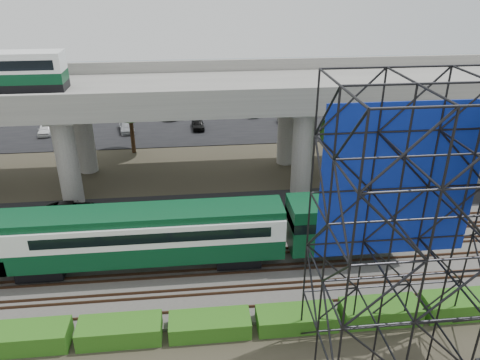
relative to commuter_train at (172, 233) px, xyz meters
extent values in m
plane|color=#474233|center=(1.14, -2.00, -2.88)|extent=(140.00, 140.00, 0.00)
cube|color=slate|center=(1.14, 0.00, -2.78)|extent=(90.00, 12.00, 0.20)
cube|color=black|center=(1.14, 8.50, -2.84)|extent=(90.00, 5.00, 0.08)
cube|color=black|center=(1.14, 32.00, -2.84)|extent=(90.00, 18.00, 0.08)
cube|color=slate|center=(1.14, 54.00, -2.87)|extent=(140.00, 40.00, 0.03)
cube|color=#472D1E|center=(1.14, -4.72, -2.60)|extent=(90.00, 0.08, 0.16)
cube|color=#472D1E|center=(1.14, -3.28, -2.60)|extent=(90.00, 0.08, 0.16)
cube|color=#472D1E|center=(1.14, -2.72, -2.60)|extent=(90.00, 0.08, 0.16)
cube|color=#472D1E|center=(1.14, -1.28, -2.60)|extent=(90.00, 0.08, 0.16)
cube|color=#472D1E|center=(1.14, -0.72, -2.60)|extent=(90.00, 0.08, 0.16)
cube|color=#472D1E|center=(1.14, 0.72, -2.60)|extent=(90.00, 0.08, 0.16)
cube|color=#472D1E|center=(1.14, 1.28, -2.60)|extent=(90.00, 0.08, 0.16)
cube|color=#472D1E|center=(1.14, 2.72, -2.60)|extent=(90.00, 0.08, 0.16)
cube|color=#472D1E|center=(1.14, 3.28, -2.60)|extent=(90.00, 0.08, 0.16)
cube|color=#472D1E|center=(1.14, 4.72, -2.60)|extent=(90.00, 0.08, 0.16)
cube|color=black|center=(-8.62, 0.00, -2.07)|extent=(3.00, 2.20, 0.90)
cube|color=black|center=(4.38, 0.00, -2.07)|extent=(3.00, 2.20, 0.90)
cube|color=#083C1F|center=(-2.12, 0.00, -0.92)|extent=(19.00, 3.00, 1.40)
cube|color=white|center=(-2.12, 0.00, 0.53)|extent=(19.00, 3.00, 1.50)
cube|color=#083C1F|center=(-2.12, 0.00, 1.53)|extent=(19.00, 2.60, 0.50)
cube|color=black|center=(-1.12, 0.00, 0.58)|extent=(15.00, 3.06, 0.70)
cube|color=#083C1F|center=(11.88, 0.00, 0.08)|extent=(8.00, 3.00, 3.40)
cube|color=#9E9B93|center=(1.14, 14.00, 5.72)|extent=(80.00, 12.00, 1.20)
cube|color=#9E9B93|center=(1.14, 8.25, 6.87)|extent=(80.00, 0.50, 1.10)
cube|color=#9E9B93|center=(1.14, 19.75, 6.87)|extent=(80.00, 0.50, 1.10)
cylinder|color=#9E9B93|center=(-8.86, 10.50, 1.12)|extent=(1.80, 1.80, 8.00)
cylinder|color=#9E9B93|center=(-8.86, 17.50, 1.12)|extent=(1.80, 1.80, 8.00)
cube|color=#9E9B93|center=(-8.86, 14.00, 4.82)|extent=(2.40, 9.00, 0.60)
cylinder|color=#9E9B93|center=(11.14, 10.50, 1.12)|extent=(1.80, 1.80, 8.00)
cylinder|color=#9E9B93|center=(11.14, 17.50, 1.12)|extent=(1.80, 1.80, 8.00)
cube|color=#9E9B93|center=(11.14, 14.00, 4.82)|extent=(2.40, 9.00, 0.60)
cylinder|color=#9E9B93|center=(29.14, 17.50, 1.12)|extent=(1.80, 1.80, 8.00)
cube|color=#0E269D|center=(11.75, -6.95, 6.42)|extent=(8.10, 0.08, 8.25)
cube|color=#2B5D15|center=(-7.86, -6.30, -2.28)|extent=(4.60, 1.80, 1.20)
cube|color=#2B5D15|center=(-2.86, -6.30, -2.31)|extent=(4.60, 1.80, 1.15)
cube|color=#2B5D15|center=(2.14, -6.30, -2.37)|extent=(4.60, 1.80, 1.03)
cube|color=#2B5D15|center=(7.14, -6.30, -2.38)|extent=(4.60, 1.80, 1.01)
cube|color=#2B5D15|center=(12.14, -6.30, -2.32)|extent=(4.60, 1.80, 1.12)
cube|color=#2B5D15|center=(17.14, -6.30, -2.28)|extent=(4.60, 1.80, 1.20)
cylinder|color=#382314|center=(15.14, 10.50, -0.48)|extent=(0.44, 0.44, 4.80)
ellipsoid|color=#2B5D15|center=(15.14, 10.50, 2.72)|extent=(4.94, 4.94, 4.18)
cylinder|color=#382314|center=(-4.86, 22.00, -0.48)|extent=(0.44, 0.44, 4.80)
ellipsoid|color=#2B5D15|center=(-4.86, 22.00, 2.72)|extent=(4.94, 4.94, 4.18)
imported|color=black|center=(-8.51, 8.06, -2.19)|extent=(4.54, 2.34, 1.23)
imported|color=white|center=(-16.03, 29.00, -2.18)|extent=(1.83, 3.78, 1.24)
imported|color=#9A9CA2|center=(-12.88, 34.00, -2.21)|extent=(1.89, 3.78, 1.19)
imported|color=#A0A2A8|center=(-6.41, 29.00, -2.21)|extent=(2.49, 4.35, 1.19)
imported|color=white|center=(-1.41, 34.00, -2.18)|extent=(2.94, 4.77, 1.23)
imported|color=black|center=(2.35, 29.00, -2.18)|extent=(1.67, 3.71, 1.24)
imported|color=#94959A|center=(9.71, 34.00, -2.15)|extent=(1.59, 4.03, 1.31)
imported|color=beige|center=(13.71, 29.00, -2.20)|extent=(2.48, 4.42, 1.21)
imported|color=#ACAFB3|center=(16.77, 34.00, -2.21)|extent=(2.08, 4.33, 1.19)
camera|label=1|loc=(1.68, -26.77, 16.41)|focal=35.00mm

